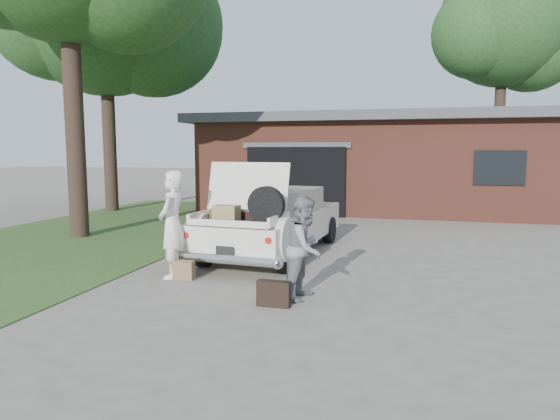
# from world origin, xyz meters

# --- Properties ---
(ground) EXTENTS (90.00, 90.00, 0.00)m
(ground) POSITION_xyz_m (0.00, 0.00, 0.00)
(ground) COLOR gray
(ground) RESTS_ON ground
(grass_strip) EXTENTS (6.00, 16.00, 0.02)m
(grass_strip) POSITION_xyz_m (-5.50, 3.00, 0.01)
(grass_strip) COLOR #2D4C1E
(grass_strip) RESTS_ON ground
(house) EXTENTS (12.80, 7.80, 3.30)m
(house) POSITION_xyz_m (0.98, 11.47, 1.67)
(house) COLOR brown
(house) RESTS_ON ground
(tree_back) EXTENTS (7.28, 6.33, 10.24)m
(tree_back) POSITION_xyz_m (-7.87, 7.57, 6.77)
(tree_back) COLOR #38281E
(tree_back) RESTS_ON ground
(tree_right) EXTENTS (6.09, 5.29, 10.01)m
(tree_right) POSITION_xyz_m (5.59, 15.62, 7.04)
(tree_right) COLOR #38281E
(tree_right) RESTS_ON ground
(sedan) EXTENTS (2.10, 4.73, 1.89)m
(sedan) POSITION_xyz_m (-0.57, 2.16, 0.68)
(sedan) COLOR beige
(sedan) RESTS_ON ground
(woman_left) EXTENTS (0.50, 0.69, 1.78)m
(woman_left) POSITION_xyz_m (-1.65, -0.11, 0.89)
(woman_left) COLOR white
(woman_left) RESTS_ON ground
(woman_right) EXTENTS (0.69, 0.81, 1.46)m
(woman_right) POSITION_xyz_m (0.72, -0.67, 0.73)
(woman_right) COLOR gray
(woman_right) RESTS_ON ground
(suitcase_left) EXTENTS (0.42, 0.15, 0.32)m
(suitcase_left) POSITION_xyz_m (-1.44, -0.21, 0.16)
(suitcase_left) COLOR olive
(suitcase_left) RESTS_ON ground
(suitcase_right) EXTENTS (0.46, 0.15, 0.35)m
(suitcase_right) POSITION_xyz_m (0.40, -1.17, 0.18)
(suitcase_right) COLOR black
(suitcase_right) RESTS_ON ground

